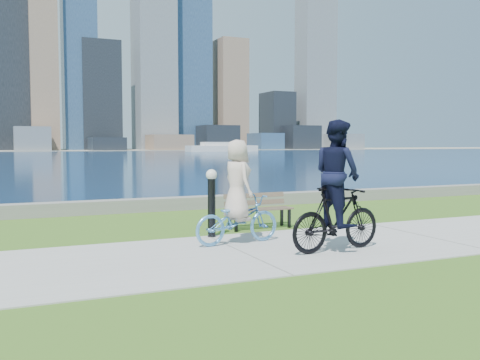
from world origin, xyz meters
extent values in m
plane|color=#345A17|center=(0.00, 0.00, 0.00)|extent=(320.00, 320.00, 0.00)
cube|color=#9D9C98|center=(0.00, 0.00, 0.01)|extent=(80.00, 3.50, 0.02)
cube|color=slate|center=(0.00, 6.20, 0.17)|extent=(90.00, 0.50, 0.35)
cube|color=#0B2649|center=(0.00, 72.00, 0.00)|extent=(320.00, 131.00, 0.01)
cube|color=gray|center=(0.00, 130.00, 0.06)|extent=(320.00, 30.00, 0.12)
cube|color=slate|center=(-1.93, 119.65, 2.72)|extent=(7.60, 7.37, 5.44)
cube|color=black|center=(14.67, 120.92, 1.57)|extent=(7.81, 8.92, 3.13)
cube|color=#7F634E|center=(29.73, 119.88, 1.92)|extent=(9.98, 8.89, 3.85)
cube|color=black|center=(43.25, 121.58, 3.18)|extent=(9.13, 8.64, 6.37)
cube|color=navy|center=(57.23, 121.88, 2.23)|extent=(6.95, 9.28, 4.46)
cube|color=black|center=(68.36, 121.61, 3.33)|extent=(9.06, 6.87, 6.65)
cube|color=slate|center=(82.37, 121.58, 2.22)|extent=(8.44, 8.90, 4.45)
cube|color=#7F634E|center=(1.43, 128.14, 25.68)|extent=(6.24, 7.14, 51.37)
cube|color=black|center=(14.90, 130.30, 13.65)|extent=(9.51, 7.84, 27.30)
cube|color=slate|center=(28.88, 130.62, 29.21)|extent=(9.74, 11.23, 58.43)
cube|color=navy|center=(39.06, 130.92, 31.89)|extent=(10.21, 7.04, 63.77)
cube|color=#7F634E|center=(50.70, 132.29, 15.21)|extent=(7.75, 11.77, 30.42)
cube|color=black|center=(65.36, 130.40, 8.21)|extent=(7.26, 9.73, 16.41)
cube|color=slate|center=(77.55, 129.29, 22.93)|extent=(10.24, 7.35, 45.85)
cube|color=navy|center=(10.00, 131.00, 32.00)|extent=(8.00, 8.00, 64.00)
cube|color=silver|center=(34.74, 97.46, 0.64)|extent=(15.04, 4.30, 1.29)
cube|color=silver|center=(34.74, 97.46, 1.67)|extent=(8.60, 3.22, 0.75)
cube|color=black|center=(-3.23, 2.05, 0.21)|extent=(0.06, 0.06, 0.42)
cube|color=black|center=(-1.93, 2.08, 0.21)|extent=(0.06, 0.06, 0.42)
cube|color=black|center=(-3.24, 2.38, 0.21)|extent=(0.06, 0.06, 0.42)
cube|color=black|center=(-1.94, 2.41, 0.21)|extent=(0.06, 0.06, 0.42)
cube|color=brown|center=(-2.58, 2.06, 0.44)|extent=(1.49, 0.13, 0.04)
cube|color=brown|center=(-2.59, 2.21, 0.44)|extent=(1.49, 0.13, 0.04)
cube|color=brown|center=(-2.59, 2.36, 0.44)|extent=(1.49, 0.13, 0.04)
cube|color=brown|center=(-2.59, 2.47, 0.56)|extent=(1.49, 0.09, 0.11)
cube|color=brown|center=(-2.59, 2.50, 0.72)|extent=(1.49, 0.09, 0.11)
cylinder|color=black|center=(-3.95, 1.61, 0.61)|extent=(0.15, 0.15, 1.21)
sphere|color=silver|center=(-3.95, 1.61, 1.26)|extent=(0.22, 0.22, 0.22)
imported|color=#5AA1DC|center=(-3.77, 0.75, 0.47)|extent=(0.79, 1.77, 0.90)
imported|color=silver|center=(-3.77, 0.75, 1.20)|extent=(0.56, 0.79, 1.50)
imported|color=black|center=(-2.47, -0.57, 0.58)|extent=(0.73, 1.91, 1.12)
imported|color=black|center=(-2.47, -0.57, 1.37)|extent=(0.77, 0.95, 1.83)
camera|label=1|loc=(-7.69, -8.25, 1.89)|focal=40.00mm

